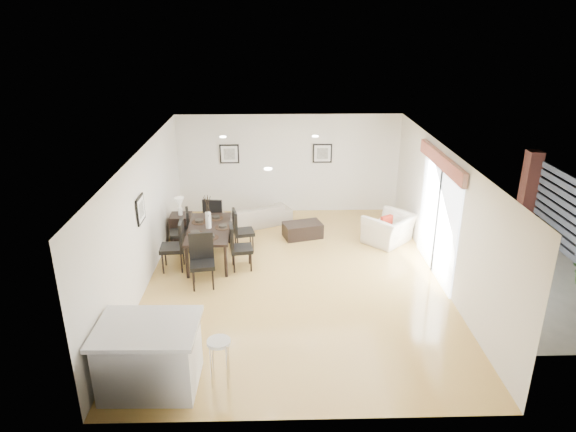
{
  "coord_description": "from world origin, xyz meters",
  "views": [
    {
      "loc": [
        -0.39,
        -9.46,
        5.13
      ],
      "look_at": [
        -0.12,
        0.4,
        1.25
      ],
      "focal_mm": 32.0,
      "sensor_mm": 36.0,
      "label": 1
    }
  ],
  "objects_px": {
    "dining_chair_foot": "(214,216)",
    "coffee_table": "(303,230)",
    "sofa": "(255,215)",
    "dining_chair_efar": "(240,228)",
    "armchair": "(389,229)",
    "dining_table": "(209,231)",
    "dining_chair_enear": "(237,244)",
    "kitchen_island": "(150,356)",
    "side_table": "(182,228)",
    "dining_chair_head": "(202,257)",
    "bar_stool": "(219,347)",
    "dining_chair_wfar": "(183,228)",
    "dining_chair_wnear": "(176,243)"
  },
  "relations": [
    {
      "from": "sofa",
      "to": "dining_chair_efar",
      "type": "relative_size",
      "value": 1.86
    },
    {
      "from": "dining_table",
      "to": "coffee_table",
      "type": "height_order",
      "value": "dining_table"
    },
    {
      "from": "side_table",
      "to": "bar_stool",
      "type": "xyz_separation_m",
      "value": [
        1.44,
        -5.25,
        0.32
      ]
    },
    {
      "from": "sofa",
      "to": "dining_chair_wfar",
      "type": "distance_m",
      "value": 2.21
    },
    {
      "from": "sofa",
      "to": "dining_table",
      "type": "xyz_separation_m",
      "value": [
        -0.93,
        -2.0,
        0.42
      ]
    },
    {
      "from": "armchair",
      "to": "bar_stool",
      "type": "bearing_deg",
      "value": 10.21
    },
    {
      "from": "dining_chair_enear",
      "to": "kitchen_island",
      "type": "relative_size",
      "value": 0.69
    },
    {
      "from": "sofa",
      "to": "dining_chair_efar",
      "type": "distance_m",
      "value": 1.61
    },
    {
      "from": "armchair",
      "to": "bar_stool",
      "type": "distance_m",
      "value": 6.16
    },
    {
      "from": "dining_chair_head",
      "to": "bar_stool",
      "type": "height_order",
      "value": "dining_chair_head"
    },
    {
      "from": "dining_chair_enear",
      "to": "coffee_table",
      "type": "bearing_deg",
      "value": -50.42
    },
    {
      "from": "dining_chair_enear",
      "to": "dining_chair_efar",
      "type": "distance_m",
      "value": 0.91
    },
    {
      "from": "sofa",
      "to": "armchair",
      "type": "relative_size",
      "value": 1.73
    },
    {
      "from": "coffee_table",
      "to": "armchair",
      "type": "bearing_deg",
      "value": -25.9
    },
    {
      "from": "dining_chair_enear",
      "to": "bar_stool",
      "type": "height_order",
      "value": "dining_chair_enear"
    },
    {
      "from": "dining_chair_efar",
      "to": "dining_chair_enear",
      "type": "bearing_deg",
      "value": 167.44
    },
    {
      "from": "dining_table",
      "to": "dining_chair_enear",
      "type": "height_order",
      "value": "dining_chair_enear"
    },
    {
      "from": "dining_chair_wnear",
      "to": "dining_chair_wfar",
      "type": "bearing_deg",
      "value": 177.2
    },
    {
      "from": "dining_chair_efar",
      "to": "dining_chair_foot",
      "type": "height_order",
      "value": "dining_chair_foot"
    },
    {
      "from": "dining_chair_wnear",
      "to": "bar_stool",
      "type": "bearing_deg",
      "value": 15.28
    },
    {
      "from": "bar_stool",
      "to": "dining_table",
      "type": "bearing_deg",
      "value": 98.56
    },
    {
      "from": "dining_chair_foot",
      "to": "armchair",
      "type": "bearing_deg",
      "value": -176.26
    },
    {
      "from": "armchair",
      "to": "dining_chair_head",
      "type": "relative_size",
      "value": 1.0
    },
    {
      "from": "dining_chair_foot",
      "to": "side_table",
      "type": "bearing_deg",
      "value": 13.63
    },
    {
      "from": "sofa",
      "to": "dining_chair_efar",
      "type": "height_order",
      "value": "dining_chair_efar"
    },
    {
      "from": "armchair",
      "to": "bar_stool",
      "type": "height_order",
      "value": "bar_stool"
    },
    {
      "from": "dining_chair_wnear",
      "to": "dining_chair_head",
      "type": "relative_size",
      "value": 1.03
    },
    {
      "from": "dining_chair_wfar",
      "to": "bar_stool",
      "type": "distance_m",
      "value": 4.85
    },
    {
      "from": "dining_chair_head",
      "to": "kitchen_island",
      "type": "height_order",
      "value": "dining_chair_head"
    },
    {
      "from": "side_table",
      "to": "kitchen_island",
      "type": "xyz_separation_m",
      "value": [
        0.43,
        -5.25,
        0.18
      ]
    },
    {
      "from": "dining_table",
      "to": "dining_chair_efar",
      "type": "bearing_deg",
      "value": 32.07
    },
    {
      "from": "armchair",
      "to": "dining_chair_wnear",
      "type": "relative_size",
      "value": 0.97
    },
    {
      "from": "side_table",
      "to": "dining_table",
      "type": "bearing_deg",
      "value": -52.73
    },
    {
      "from": "dining_chair_enear",
      "to": "kitchen_island",
      "type": "bearing_deg",
      "value": 156.13
    },
    {
      "from": "dining_chair_enear",
      "to": "armchair",
      "type": "bearing_deg",
      "value": -78.46
    },
    {
      "from": "sofa",
      "to": "side_table",
      "type": "height_order",
      "value": "side_table"
    },
    {
      "from": "dining_table",
      "to": "dining_chair_wfar",
      "type": "distance_m",
      "value": 0.82
    },
    {
      "from": "dining_chair_enear",
      "to": "dining_chair_wfar",
      "type": "bearing_deg",
      "value": 45.36
    },
    {
      "from": "dining_chair_wfar",
      "to": "sofa",
      "type": "bearing_deg",
      "value": 122.5
    },
    {
      "from": "dining_chair_foot",
      "to": "coffee_table",
      "type": "bearing_deg",
      "value": -170.68
    },
    {
      "from": "dining_chair_foot",
      "to": "coffee_table",
      "type": "relative_size",
      "value": 1.15
    },
    {
      "from": "bar_stool",
      "to": "dining_chair_efar",
      "type": "bearing_deg",
      "value": 89.78
    },
    {
      "from": "dining_chair_enear",
      "to": "bar_stool",
      "type": "xyz_separation_m",
      "value": [
        -0.02,
        -3.72,
        0.08
      ]
    },
    {
      "from": "dining_chair_head",
      "to": "dining_chair_foot",
      "type": "relative_size",
      "value": 1.03
    },
    {
      "from": "dining_table",
      "to": "dining_chair_foot",
      "type": "xyz_separation_m",
      "value": [
        -0.01,
        1.13,
        -0.1
      ]
    },
    {
      "from": "bar_stool",
      "to": "sofa",
      "type": "bearing_deg",
      "value": 87.23
    },
    {
      "from": "dining_chair_wnear",
      "to": "dining_chair_efar",
      "type": "relative_size",
      "value": 1.11
    },
    {
      "from": "armchair",
      "to": "dining_table",
      "type": "xyz_separation_m",
      "value": [
        -4.19,
        -0.82,
        0.34
      ]
    },
    {
      "from": "dining_chair_wnear",
      "to": "dining_chair_head",
      "type": "distance_m",
      "value": 0.92
    },
    {
      "from": "dining_table",
      "to": "dining_chair_wfar",
      "type": "xyz_separation_m",
      "value": [
        -0.65,
        0.48,
        -0.13
      ]
    }
  ]
}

